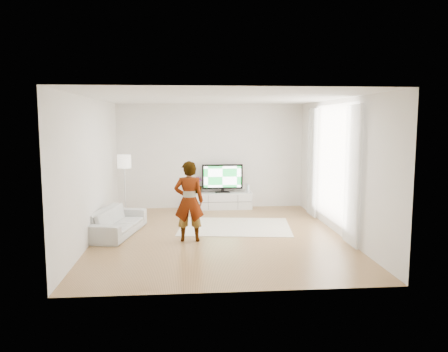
{
  "coord_description": "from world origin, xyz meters",
  "views": [
    {
      "loc": [
        -0.62,
        -8.74,
        2.35
      ],
      "look_at": [
        0.14,
        0.4,
        1.19
      ],
      "focal_mm": 35.0,
      "sensor_mm": 36.0,
      "label": 1
    }
  ],
  "objects": [
    {
      "name": "rug",
      "position": [
        0.41,
        0.72,
        0.01
      ],
      "size": [
        2.62,
        2.03,
        0.01
      ],
      "primitive_type": "cube",
      "rotation": [
        0.0,
        0.0,
        -0.12
      ],
      "color": "beige",
      "rests_on": "floor"
    },
    {
      "name": "floor_lamp",
      "position": [
        -2.2,
        2.25,
        1.28
      ],
      "size": [
        0.34,
        0.34,
        1.51
      ],
      "color": "silver",
      "rests_on": "floor"
    },
    {
      "name": "wall_back",
      "position": [
        0.0,
        3.0,
        1.4
      ],
      "size": [
        5.0,
        0.02,
        2.8
      ],
      "primitive_type": "cube",
      "color": "silver",
      "rests_on": "floor"
    },
    {
      "name": "wall_right",
      "position": [
        2.5,
        0.0,
        1.4
      ],
      "size": [
        0.02,
        6.0,
        2.8
      ],
      "primitive_type": "cube",
      "color": "silver",
      "rests_on": "floor"
    },
    {
      "name": "sofa",
      "position": [
        -2.1,
        0.29,
        0.27
      ],
      "size": [
        1.08,
        1.95,
        0.54
      ],
      "primitive_type": "imported",
      "rotation": [
        0.0,
        0.0,
        1.37
      ],
      "color": "beige",
      "rests_on": "floor"
    },
    {
      "name": "curtain_near",
      "position": [
        2.4,
        -1.0,
        1.35
      ],
      "size": [
        0.04,
        0.7,
        2.6
      ],
      "primitive_type": "cube",
      "color": "white",
      "rests_on": "floor"
    },
    {
      "name": "game_console",
      "position": [
        0.98,
        2.76,
        0.55
      ],
      "size": [
        0.08,
        0.17,
        0.22
      ],
      "rotation": [
        0.0,
        0.0,
        0.21
      ],
      "color": "white",
      "rests_on": "media_console"
    },
    {
      "name": "potted_plant",
      "position": [
        -0.36,
        2.77,
        0.66
      ],
      "size": [
        0.31,
        0.31,
        0.43
      ],
      "primitive_type": "imported",
      "rotation": [
        0.0,
        0.0,
        0.37
      ],
      "color": "#3F7238",
      "rests_on": "media_console"
    },
    {
      "name": "curtain_far",
      "position": [
        2.4,
        1.6,
        1.35
      ],
      "size": [
        0.04,
        0.7,
        2.6
      ],
      "primitive_type": "cube",
      "color": "white",
      "rests_on": "floor"
    },
    {
      "name": "wall_front",
      "position": [
        0.0,
        -3.0,
        1.4
      ],
      "size": [
        5.0,
        0.02,
        2.8
      ],
      "primitive_type": "cube",
      "color": "silver",
      "rests_on": "floor"
    },
    {
      "name": "floor",
      "position": [
        0.0,
        0.0,
        0.0
      ],
      "size": [
        6.0,
        6.0,
        0.0
      ],
      "primitive_type": "plane",
      "color": "#AE834E",
      "rests_on": "ground"
    },
    {
      "name": "ceiling",
      "position": [
        0.0,
        0.0,
        2.8
      ],
      "size": [
        6.0,
        6.0,
        0.0
      ],
      "primitive_type": "plane",
      "color": "white",
      "rests_on": "wall_back"
    },
    {
      "name": "window",
      "position": [
        2.48,
        0.3,
        1.45
      ],
      "size": [
        0.01,
        2.6,
        2.5
      ],
      "primitive_type": "cube",
      "color": "white",
      "rests_on": "wall_right"
    },
    {
      "name": "media_console",
      "position": [
        0.3,
        2.76,
        0.22
      ],
      "size": [
        1.56,
        0.45,
        0.44
      ],
      "color": "silver",
      "rests_on": "floor"
    },
    {
      "name": "player",
      "position": [
        -0.6,
        -0.37,
        0.8
      ],
      "size": [
        0.59,
        0.4,
        1.58
      ],
      "primitive_type": "imported",
      "rotation": [
        0.0,
        0.0,
        3.11
      ],
      "color": "#334772",
      "rests_on": "rug"
    },
    {
      "name": "television",
      "position": [
        0.3,
        2.79,
        0.85
      ],
      "size": [
        1.09,
        0.21,
        0.76
      ],
      "color": "black",
      "rests_on": "media_console"
    },
    {
      "name": "wall_left",
      "position": [
        -2.5,
        0.0,
        1.4
      ],
      "size": [
        0.02,
        6.0,
        2.8
      ],
      "primitive_type": "cube",
      "color": "silver",
      "rests_on": "floor"
    }
  ]
}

